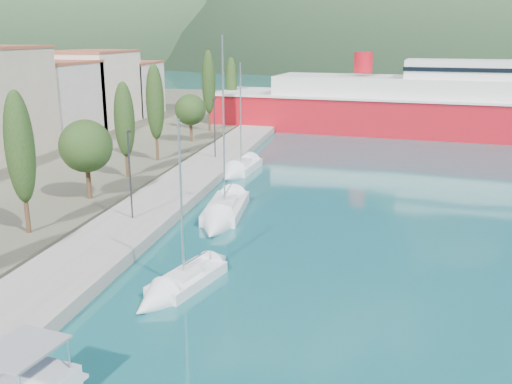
# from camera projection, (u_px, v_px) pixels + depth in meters

# --- Properties ---
(ground) EXTENTS (1400.00, 1400.00, 0.00)m
(ground) POSITION_uv_depth(u_px,v_px,m) (347.00, 91.00, 136.74)
(ground) COLOR #16565B
(quay) EXTENTS (5.00, 88.00, 0.80)m
(quay) POSITION_uv_depth(u_px,v_px,m) (183.00, 185.00, 49.74)
(quay) COLOR gray
(quay) RESTS_ON ground
(town_buildings) EXTENTS (9.20, 69.20, 11.30)m
(town_buildings) POSITION_uv_depth(u_px,v_px,m) (17.00, 105.00, 63.21)
(town_buildings) COLOR beige
(town_buildings) RESTS_ON land_strip
(tree_row) EXTENTS (4.04, 64.97, 10.53)m
(tree_row) POSITION_uv_depth(u_px,v_px,m) (146.00, 115.00, 54.49)
(tree_row) COLOR #47301E
(tree_row) RESTS_ON land_strip
(lamp_posts) EXTENTS (0.15, 44.81, 6.06)m
(lamp_posts) POSITION_uv_depth(u_px,v_px,m) (125.00, 174.00, 37.88)
(lamp_posts) COLOR #2D2D33
(lamp_posts) RESTS_ON quay
(sailboat_near) EXTENTS (3.83, 7.14, 9.83)m
(sailboat_near) POSITION_uv_depth(u_px,v_px,m) (169.00, 292.00, 29.33)
(sailboat_near) COLOR silver
(sailboat_near) RESTS_ON ground
(sailboat_mid) EXTENTS (3.34, 9.95, 14.07)m
(sailboat_mid) POSITION_uv_depth(u_px,v_px,m) (220.00, 218.00, 40.84)
(sailboat_mid) COLOR silver
(sailboat_mid) RESTS_ON ground
(sailboat_far) EXTENTS (3.21, 8.03, 11.51)m
(sailboat_far) POSITION_uv_depth(u_px,v_px,m) (236.00, 172.00, 54.83)
(sailboat_far) COLOR silver
(sailboat_far) RESTS_ON ground
(ferry) EXTENTS (58.23, 18.63, 11.36)m
(ferry) POSITION_uv_depth(u_px,v_px,m) (421.00, 108.00, 77.52)
(ferry) COLOR #B70F1B
(ferry) RESTS_ON ground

